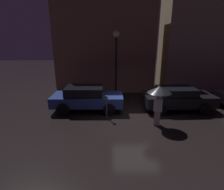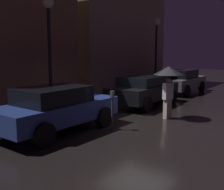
{
  "view_description": "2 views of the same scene",
  "coord_description": "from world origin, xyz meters",
  "px_view_note": "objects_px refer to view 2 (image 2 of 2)",
  "views": [
    {
      "loc": [
        -1.45,
        -8.6,
        4.02
      ],
      "look_at": [
        -1.29,
        0.22,
        1.28
      ],
      "focal_mm": 28.0,
      "sensor_mm": 36.0,
      "label": 1
    },
    {
      "loc": [
        -8.78,
        -5.26,
        2.59
      ],
      "look_at": [
        -0.88,
        0.55,
        1.02
      ],
      "focal_mm": 45.0,
      "sensor_mm": 36.0,
      "label": 2
    }
  ],
  "objects_px": {
    "parked_car_blue": "(56,108)",
    "parked_car_grey": "(180,80)",
    "pedestrian_with_umbrella": "(168,76)",
    "parked_car_black": "(143,90)",
    "street_lamp_near": "(49,30)",
    "street_lamp_far": "(156,36)",
    "parking_meter": "(112,106)"
  },
  "relations": [
    {
      "from": "parked_car_grey",
      "to": "pedestrian_with_umbrella",
      "type": "height_order",
      "value": "pedestrian_with_umbrella"
    },
    {
      "from": "pedestrian_with_umbrella",
      "to": "street_lamp_far",
      "type": "distance_m",
      "value": 9.28
    },
    {
      "from": "parked_car_grey",
      "to": "street_lamp_near",
      "type": "height_order",
      "value": "street_lamp_near"
    },
    {
      "from": "parked_car_black",
      "to": "pedestrian_with_umbrella",
      "type": "distance_m",
      "value": 2.87
    },
    {
      "from": "parking_meter",
      "to": "street_lamp_far",
      "type": "distance_m",
      "value": 11.33
    },
    {
      "from": "parked_car_blue",
      "to": "street_lamp_near",
      "type": "bearing_deg",
      "value": 52.47
    },
    {
      "from": "parked_car_blue",
      "to": "street_lamp_near",
      "type": "xyz_separation_m",
      "value": [
        1.83,
        2.3,
        2.62
      ]
    },
    {
      "from": "parked_car_blue",
      "to": "parking_meter",
      "type": "bearing_deg",
      "value": -47.5
    },
    {
      "from": "parked_car_blue",
      "to": "parked_car_grey",
      "type": "bearing_deg",
      "value": 1.75
    },
    {
      "from": "parked_car_grey",
      "to": "street_lamp_near",
      "type": "distance_m",
      "value": 9.11
    },
    {
      "from": "parked_car_grey",
      "to": "parked_car_blue",
      "type": "bearing_deg",
      "value": -179.14
    },
    {
      "from": "parked_car_black",
      "to": "parking_meter",
      "type": "relative_size",
      "value": 3.21
    },
    {
      "from": "pedestrian_with_umbrella",
      "to": "parking_meter",
      "type": "relative_size",
      "value": 1.54
    },
    {
      "from": "parked_car_blue",
      "to": "pedestrian_with_umbrella",
      "type": "distance_m",
      "value": 4.34
    },
    {
      "from": "parked_car_grey",
      "to": "pedestrian_with_umbrella",
      "type": "bearing_deg",
      "value": -160.9
    },
    {
      "from": "parked_car_blue",
      "to": "street_lamp_far",
      "type": "relative_size",
      "value": 0.89
    },
    {
      "from": "parked_car_black",
      "to": "street_lamp_near",
      "type": "xyz_separation_m",
      "value": [
        -3.62,
        2.35,
        2.65
      ]
    },
    {
      "from": "pedestrian_with_umbrella",
      "to": "parking_meter",
      "type": "height_order",
      "value": "pedestrian_with_umbrella"
    },
    {
      "from": "pedestrian_with_umbrella",
      "to": "street_lamp_near",
      "type": "relative_size",
      "value": 0.42
    },
    {
      "from": "parking_meter",
      "to": "parked_car_black",
      "type": "bearing_deg",
      "value": 16.94
    },
    {
      "from": "street_lamp_far",
      "to": "pedestrian_with_umbrella",
      "type": "bearing_deg",
      "value": -149.38
    },
    {
      "from": "parked_car_black",
      "to": "street_lamp_near",
      "type": "bearing_deg",
      "value": 145.49
    },
    {
      "from": "parking_meter",
      "to": "street_lamp_far",
      "type": "relative_size",
      "value": 0.27
    },
    {
      "from": "parked_car_blue",
      "to": "parked_car_grey",
      "type": "relative_size",
      "value": 1.04
    },
    {
      "from": "parked_car_blue",
      "to": "parked_car_black",
      "type": "xyz_separation_m",
      "value": [
        5.45,
        -0.05,
        -0.03
      ]
    },
    {
      "from": "pedestrian_with_umbrella",
      "to": "parked_car_grey",
      "type": "bearing_deg",
      "value": -144.28
    },
    {
      "from": "parked_car_grey",
      "to": "street_lamp_far",
      "type": "relative_size",
      "value": 0.85
    },
    {
      "from": "pedestrian_with_umbrella",
      "to": "parked_car_blue",
      "type": "bearing_deg",
      "value": -13.31
    },
    {
      "from": "parked_car_black",
      "to": "parked_car_blue",
      "type": "bearing_deg",
      "value": 177.98
    },
    {
      "from": "parked_car_blue",
      "to": "parked_car_black",
      "type": "distance_m",
      "value": 5.45
    },
    {
      "from": "parked_car_grey",
      "to": "pedestrian_with_umbrella",
      "type": "xyz_separation_m",
      "value": [
        -6.59,
        -2.27,
        0.88
      ]
    },
    {
      "from": "parked_car_blue",
      "to": "pedestrian_with_umbrella",
      "type": "bearing_deg",
      "value": -29.06
    }
  ]
}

